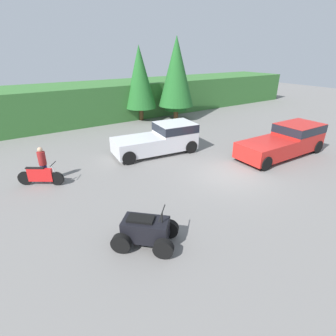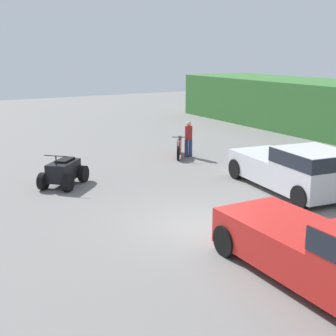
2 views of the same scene
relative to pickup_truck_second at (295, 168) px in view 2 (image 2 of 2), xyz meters
The scene contains 5 objects.
ground_plane 4.96m from the pickup_truck_second, 76.25° to the right, with size 80.00×80.00×0.00m, color slate.
pickup_truck_second is the anchor object (origin of this frame).
dirt_bike 7.23m from the pickup_truck_second, behind, with size 1.87×1.34×1.12m.
quad_atv 8.68m from the pickup_truck_second, 125.94° to the right, with size 2.31×2.29×1.31m.
rider_person 6.94m from the pickup_truck_second, behind, with size 0.51×0.51×1.76m.
Camera 2 is at (10.81, -7.43, 5.09)m, focal length 50.00 mm.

